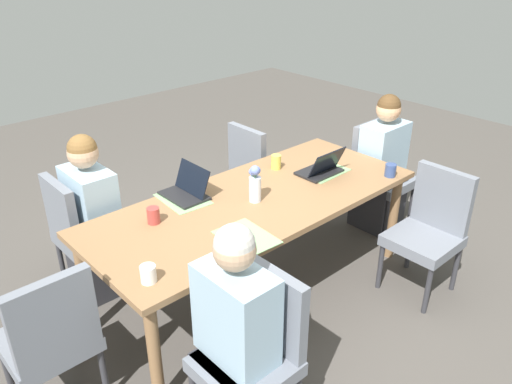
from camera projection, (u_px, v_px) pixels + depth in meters
The scene contains 21 objects.
ground_plane at pixel (256, 288), 3.73m from camera, with size 10.00×10.00×0.00m, color #4C4742.
dining_table at pixel (256, 208), 3.42m from camera, with size 2.33×0.97×0.75m.
chair_far_left_near at pixel (81, 230), 3.51m from camera, with size 0.44×0.44×0.90m.
person_far_left_near at pixel (95, 226), 3.50m from camera, with size 0.36×0.40×1.19m.
chair_head_right_left_mid at pixel (378, 169), 4.42m from camera, with size 0.44×0.44×0.90m.
person_head_right_left_mid at pixel (381, 171), 4.32m from camera, with size 0.40×0.36×1.19m.
chair_near_left_far at pixel (256, 346), 2.51m from camera, with size 0.44×0.44×0.90m.
person_near_left_far at pixel (237, 343), 2.49m from camera, with size 0.36×0.40×1.19m.
chair_far_right_near at pixel (257, 169), 4.44m from camera, with size 0.44×0.44×0.90m.
chair_near_right_mid at pixel (430, 226), 3.55m from camera, with size 0.44×0.44×0.90m.
chair_head_left_right_far at pixel (51, 336), 2.57m from camera, with size 0.44×0.44×0.90m.
flower_vase at pixel (255, 183), 3.30m from camera, with size 0.09×0.09×0.26m.
placemat_far_left_near at pixel (183, 199), 3.38m from camera, with size 0.36×0.26×0.00m, color #7FAD70.
placemat_head_right_left_mid at pixel (323, 171), 3.78m from camera, with size 0.36×0.26×0.00m, color #7FAD70.
placemat_near_left_far at pixel (246, 237), 2.95m from camera, with size 0.36×0.26×0.00m, color #7FAD70.
laptop_head_right_left_mid at pixel (321, 169), 3.72m from camera, with size 0.32×0.22×0.20m.
laptop_far_left_near at pixel (187, 190), 3.40m from camera, with size 0.22×0.32×0.20m.
coffee_mug_near_left at pixel (276, 162), 3.81m from camera, with size 0.07×0.07×0.11m, color #DBC64C.
coffee_mug_near_right at pixel (153, 215), 3.08m from camera, with size 0.08×0.08×0.10m, color #AD3D38.
coffee_mug_centre_left at pixel (390, 170), 3.69m from camera, with size 0.08×0.08×0.09m, color #33477A.
coffee_mug_centre_right at pixel (148, 274), 2.56m from camera, with size 0.08×0.08×0.09m, color white.
Camera 1 is at (-2.03, -2.22, 2.31)m, focal length 35.57 mm.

